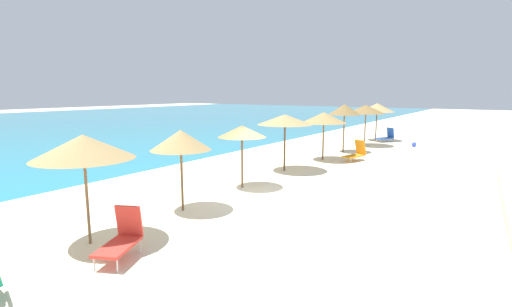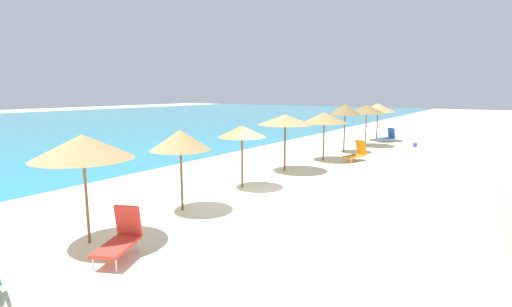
{
  "view_description": "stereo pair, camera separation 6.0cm",
  "coord_description": "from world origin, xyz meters",
  "px_view_note": "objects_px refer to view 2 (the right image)",
  "views": [
    {
      "loc": [
        -11.3,
        -7.16,
        3.78
      ],
      "look_at": [
        1.05,
        1.09,
        1.35
      ],
      "focal_mm": 26.74,
      "sensor_mm": 36.0,
      "label": 1
    },
    {
      "loc": [
        -11.27,
        -7.21,
        3.78
      ],
      "look_at": [
        1.05,
        1.09,
        1.35
      ],
      "focal_mm": 26.74,
      "sensor_mm": 36.0,
      "label": 2
    }
  ],
  "objects_px": {
    "beach_umbrella_4": "(180,140)",
    "beach_umbrella_10": "(378,108)",
    "lounge_chair_1": "(356,153)",
    "beach_umbrella_8": "(345,110)",
    "beach_umbrella_6": "(285,120)",
    "beach_umbrella_3": "(83,147)",
    "beach_umbrella_9": "(367,109)",
    "beach_umbrella_7": "(324,118)",
    "lounge_chair_4": "(121,237)",
    "beach_umbrella_5": "(242,132)",
    "lounge_chair_0": "(387,137)",
    "beach_ball": "(415,144)"
  },
  "relations": [
    {
      "from": "beach_umbrella_8",
      "to": "beach_umbrella_6",
      "type": "bearing_deg",
      "value": 178.19
    },
    {
      "from": "beach_umbrella_5",
      "to": "lounge_chair_0",
      "type": "distance_m",
      "value": 17.45
    },
    {
      "from": "beach_umbrella_3",
      "to": "beach_umbrella_4",
      "type": "xyz_separation_m",
      "value": [
        3.25,
        -0.02,
        -0.18
      ]
    },
    {
      "from": "beach_umbrella_6",
      "to": "beach_umbrella_9",
      "type": "relative_size",
      "value": 0.95
    },
    {
      "from": "beach_umbrella_10",
      "to": "lounge_chair_1",
      "type": "xyz_separation_m",
      "value": [
        -9.46,
        -1.71,
        -2.1
      ]
    },
    {
      "from": "beach_umbrella_7",
      "to": "beach_umbrella_8",
      "type": "height_order",
      "value": "beach_umbrella_8"
    },
    {
      "from": "beach_umbrella_8",
      "to": "beach_umbrella_9",
      "type": "distance_m",
      "value": 3.52
    },
    {
      "from": "beach_umbrella_7",
      "to": "beach_umbrella_8",
      "type": "distance_m",
      "value": 3.39
    },
    {
      "from": "beach_umbrella_4",
      "to": "lounge_chair_1",
      "type": "bearing_deg",
      "value": -7.68
    },
    {
      "from": "beach_umbrella_5",
      "to": "beach_umbrella_10",
      "type": "distance_m",
      "value": 17.74
    },
    {
      "from": "beach_umbrella_3",
      "to": "beach_umbrella_6",
      "type": "xyz_separation_m",
      "value": [
        10.45,
        0.33,
        0.01
      ]
    },
    {
      "from": "beach_umbrella_10",
      "to": "beach_umbrella_5",
      "type": "bearing_deg",
      "value": 179.92
    },
    {
      "from": "beach_umbrella_6",
      "to": "lounge_chair_4",
      "type": "xyz_separation_m",
      "value": [
        -10.52,
        -1.7,
        -1.98
      ]
    },
    {
      "from": "beach_umbrella_3",
      "to": "beach_umbrella_8",
      "type": "relative_size",
      "value": 0.92
    },
    {
      "from": "beach_umbrella_8",
      "to": "beach_umbrella_10",
      "type": "bearing_deg",
      "value": 0.03
    },
    {
      "from": "beach_umbrella_9",
      "to": "beach_ball",
      "type": "height_order",
      "value": "beach_umbrella_9"
    },
    {
      "from": "beach_umbrella_4",
      "to": "lounge_chair_0",
      "type": "relative_size",
      "value": 1.77
    },
    {
      "from": "beach_umbrella_9",
      "to": "lounge_chair_4",
      "type": "distance_m",
      "value": 21.27
    },
    {
      "from": "beach_umbrella_7",
      "to": "lounge_chair_1",
      "type": "xyz_separation_m",
      "value": [
        0.82,
        -1.6,
        -1.92
      ]
    },
    {
      "from": "lounge_chair_4",
      "to": "beach_ball",
      "type": "distance_m",
      "value": 22.59
    },
    {
      "from": "beach_umbrella_5",
      "to": "lounge_chair_1",
      "type": "distance_m",
      "value": 8.65
    },
    {
      "from": "beach_umbrella_7",
      "to": "beach_umbrella_8",
      "type": "relative_size",
      "value": 0.89
    },
    {
      "from": "beach_umbrella_7",
      "to": "beach_umbrella_8",
      "type": "bearing_deg",
      "value": 1.87
    },
    {
      "from": "beach_umbrella_8",
      "to": "lounge_chair_4",
      "type": "bearing_deg",
      "value": -175.21
    },
    {
      "from": "lounge_chair_1",
      "to": "lounge_chair_4",
      "type": "xyz_separation_m",
      "value": [
        -15.06,
        0.23,
        0.05
      ]
    },
    {
      "from": "beach_umbrella_6",
      "to": "lounge_chair_0",
      "type": "relative_size",
      "value": 1.84
    },
    {
      "from": "beach_umbrella_9",
      "to": "lounge_chair_1",
      "type": "relative_size",
      "value": 1.78
    },
    {
      "from": "beach_umbrella_10",
      "to": "beach_umbrella_9",
      "type": "bearing_deg",
      "value": -176.27
    },
    {
      "from": "beach_umbrella_7",
      "to": "lounge_chair_0",
      "type": "bearing_deg",
      "value": -4.72
    },
    {
      "from": "beach_umbrella_3",
      "to": "beach_umbrella_6",
      "type": "height_order",
      "value": "beach_umbrella_3"
    },
    {
      "from": "beach_umbrella_4",
      "to": "lounge_chair_1",
      "type": "xyz_separation_m",
      "value": [
        11.75,
        -1.58,
        -1.84
      ]
    },
    {
      "from": "beach_umbrella_6",
      "to": "lounge_chair_1",
      "type": "height_order",
      "value": "beach_umbrella_6"
    },
    {
      "from": "beach_umbrella_7",
      "to": "beach_umbrella_9",
      "type": "distance_m",
      "value": 6.89
    },
    {
      "from": "beach_umbrella_6",
      "to": "beach_umbrella_9",
      "type": "distance_m",
      "value": 10.62
    },
    {
      "from": "lounge_chair_1",
      "to": "beach_umbrella_9",
      "type": "bearing_deg",
      "value": -61.13
    },
    {
      "from": "lounge_chair_1",
      "to": "lounge_chair_4",
      "type": "bearing_deg",
      "value": 104.19
    },
    {
      "from": "beach_umbrella_9",
      "to": "beach_umbrella_6",
      "type": "bearing_deg",
      "value": 177.61
    },
    {
      "from": "lounge_chair_4",
      "to": "beach_umbrella_10",
      "type": "bearing_deg",
      "value": -111.49
    },
    {
      "from": "beach_umbrella_4",
      "to": "beach_umbrella_10",
      "type": "relative_size",
      "value": 0.9
    },
    {
      "from": "beach_umbrella_8",
      "to": "beach_umbrella_7",
      "type": "bearing_deg",
      "value": -178.13
    },
    {
      "from": "beach_umbrella_3",
      "to": "beach_umbrella_7",
      "type": "height_order",
      "value": "beach_umbrella_3"
    },
    {
      "from": "beach_umbrella_7",
      "to": "beach_umbrella_4",
      "type": "bearing_deg",
      "value": -179.93
    },
    {
      "from": "beach_umbrella_10",
      "to": "beach_umbrella_4",
      "type": "bearing_deg",
      "value": -179.66
    },
    {
      "from": "beach_umbrella_7",
      "to": "beach_umbrella_10",
      "type": "bearing_deg",
      "value": 0.63
    },
    {
      "from": "lounge_chair_0",
      "to": "lounge_chair_4",
      "type": "xyz_separation_m",
      "value": [
        -24.11,
        -0.55,
        0.07
      ]
    },
    {
      "from": "beach_umbrella_7",
      "to": "lounge_chair_4",
      "type": "xyz_separation_m",
      "value": [
        -14.25,
        -1.37,
        -1.87
      ]
    },
    {
      "from": "lounge_chair_0",
      "to": "lounge_chair_1",
      "type": "relative_size",
      "value": 0.92
    },
    {
      "from": "beach_umbrella_4",
      "to": "beach_ball",
      "type": "xyz_separation_m",
      "value": [
        19.21,
        -3.11,
        -2.11
      ]
    },
    {
      "from": "beach_umbrella_9",
      "to": "beach_umbrella_5",
      "type": "bearing_deg",
      "value": 179.02
    },
    {
      "from": "lounge_chair_1",
      "to": "beach_umbrella_8",
      "type": "bearing_deg",
      "value": -41.22
    }
  ]
}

